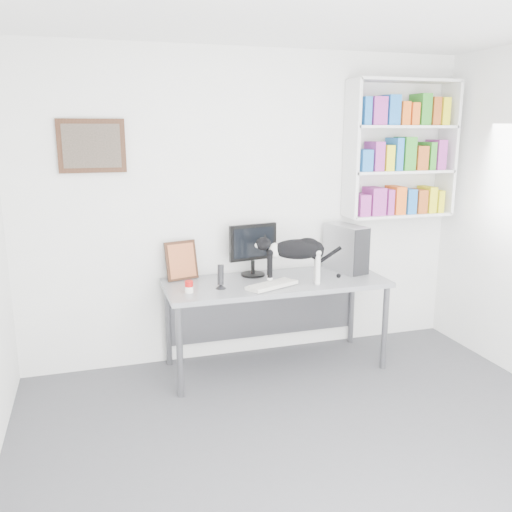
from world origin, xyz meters
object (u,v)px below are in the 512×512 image
object	(u,v)px
keyboard	(272,285)
cat	(296,261)
bookshelf	(401,149)
speaker	(221,276)
soup_can	(189,287)
desk	(276,324)
monitor	(253,249)
leaning_print	(181,260)
pc_tower	(346,248)

from	to	relation	value
keyboard	cat	size ratio (longest dim) A/B	0.69
bookshelf	speaker	distance (m)	2.05
soup_can	bookshelf	bearing A→B (deg)	10.27
desk	monitor	size ratio (longest dim) A/B	4.01
speaker	leaning_print	xyz separation A→B (m)	(-0.25, 0.37, 0.07)
leaning_print	pc_tower	bearing A→B (deg)	-20.15
desk	leaning_print	xyz separation A→B (m)	(-0.75, 0.28, 0.56)
bookshelf	desk	size ratio (longest dim) A/B	0.66
bookshelf	pc_tower	size ratio (longest dim) A/B	2.95
monitor	cat	xyz separation A→B (m)	(0.26, -0.35, -0.04)
speaker	soup_can	bearing A→B (deg)	-148.58
keyboard	leaning_print	world-z (taller)	leaning_print
keyboard	speaker	bearing A→B (deg)	145.47
soup_can	cat	xyz separation A→B (m)	(0.89, -0.00, 0.15)
desk	speaker	distance (m)	0.71
bookshelf	desk	xyz separation A→B (m)	(-1.28, -0.24, -1.46)
monitor	pc_tower	xyz separation A→B (m)	(0.84, -0.09, -0.02)
desk	pc_tower	world-z (taller)	pc_tower
speaker	leaning_print	world-z (taller)	leaning_print
bookshelf	desk	bearing A→B (deg)	-169.20
speaker	monitor	bearing A→B (deg)	63.94
bookshelf	monitor	bearing A→B (deg)	-178.87
pc_tower	soup_can	size ratio (longest dim) A/B	4.42
keyboard	speaker	distance (m)	0.42
leaning_print	soup_can	distance (m)	0.42
monitor	leaning_print	xyz separation A→B (m)	(-0.61, 0.06, -0.06)
bookshelf	soup_can	bearing A→B (deg)	-169.73
speaker	leaning_print	size ratio (longest dim) A/B	0.60
pc_tower	soup_can	bearing A→B (deg)	175.57
keyboard	leaning_print	size ratio (longest dim) A/B	1.28
bookshelf	leaning_print	distance (m)	2.23
monitor	soup_can	world-z (taller)	monitor
desk	pc_tower	size ratio (longest dim) A/B	4.45
desk	monitor	distance (m)	0.67
pc_tower	soup_can	xyz separation A→B (m)	(-1.47, -0.25, -0.16)
monitor	pc_tower	distance (m)	0.85
desk	speaker	xyz separation A→B (m)	(-0.50, -0.09, 0.49)
monitor	soup_can	bearing A→B (deg)	-160.67
bookshelf	cat	xyz separation A→B (m)	(-1.16, -0.37, -0.87)
pc_tower	leaning_print	bearing A→B (deg)	159.90
pc_tower	cat	world-z (taller)	pc_tower
bookshelf	cat	distance (m)	1.50
desk	monitor	world-z (taller)	monitor
pc_tower	cat	bearing A→B (deg)	-170.54
soup_can	keyboard	bearing A→B (deg)	-3.70
speaker	keyboard	bearing A→B (deg)	12.55
monitor	desk	bearing A→B (deg)	-66.52
desk	keyboard	size ratio (longest dim) A/B	4.26
cat	speaker	bearing A→B (deg)	-167.84
monitor	soup_can	distance (m)	0.74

